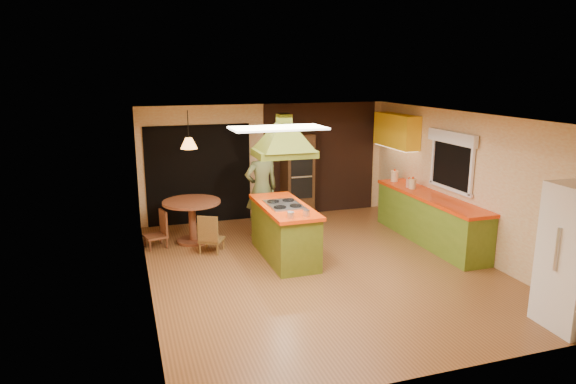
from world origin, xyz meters
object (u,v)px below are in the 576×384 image
object	(u,v)px
canister_large	(394,176)
wall_oven	(297,176)
dining_table	(192,213)
kitchen_island	(284,231)
man	(262,189)

from	to	relation	value
canister_large	wall_oven	bearing A→B (deg)	149.56
dining_table	canister_large	xyz separation A→B (m)	(4.24, -0.09, 0.46)
canister_large	dining_table	bearing A→B (deg)	178.73
dining_table	wall_oven	bearing A→B (deg)	21.55
wall_oven	canister_large	distance (m)	2.09
kitchen_island	wall_oven	bearing A→B (deg)	65.44
dining_table	canister_large	world-z (taller)	canister_large
kitchen_island	dining_table	xyz separation A→B (m)	(-1.41, 1.34, 0.09)
kitchen_island	wall_oven	world-z (taller)	wall_oven
man	canister_large	xyz separation A→B (m)	(2.88, -0.06, 0.08)
kitchen_island	wall_oven	size ratio (longest dim) A/B	1.03
kitchen_island	man	bearing A→B (deg)	91.79
man	canister_large	world-z (taller)	man
kitchen_island	wall_oven	distance (m)	2.56
man	kitchen_island	bearing A→B (deg)	82.20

